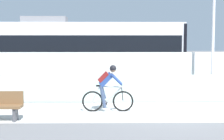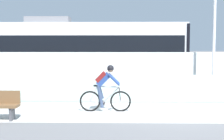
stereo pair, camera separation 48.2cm
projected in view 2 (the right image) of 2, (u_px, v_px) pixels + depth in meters
name	position (u px, v px, depth m)	size (l,w,h in m)	color
ground_plane	(172.00, 112.00, 11.00)	(200.00, 200.00, 0.00)	slate
bike_path_deck	(172.00, 112.00, 11.00)	(32.00, 3.20, 0.01)	silver
glass_parapet	(165.00, 89.00, 12.80)	(32.00, 0.05, 1.10)	#ADC6C1
concrete_barrier_wall	(159.00, 74.00, 14.56)	(32.00, 0.36, 1.95)	white
tram_rail_near	(153.00, 88.00, 17.12)	(32.00, 0.08, 0.01)	#595654
tram_rail_far	(150.00, 84.00, 18.55)	(32.00, 0.08, 0.01)	#595654
tram	(84.00, 52.00, 17.75)	(11.06, 2.54, 3.81)	silver
cyclist_on_bike	(105.00, 89.00, 10.99)	(1.77, 0.58, 1.61)	black
lamp_post_antenna	(215.00, 20.00, 12.84)	(0.28, 0.28, 5.20)	gray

